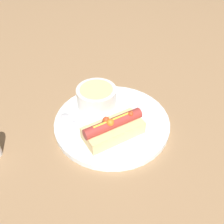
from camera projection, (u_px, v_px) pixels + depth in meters
The scene contains 5 objects.
ground_plane at pixel (112, 125), 0.67m from camera, with size 4.00×4.00×0.00m, color #93704C.
dinner_plate at pixel (112, 123), 0.66m from camera, with size 0.29×0.29×0.02m.
hot_dog at pixel (113, 128), 0.61m from camera, with size 0.15×0.09×0.06m.
soup_bowl at pixel (97, 96), 0.69m from camera, with size 0.10×0.10×0.05m.
spoon at pixel (73, 120), 0.65m from camera, with size 0.11×0.12×0.01m.
Camera 1 is at (-0.14, -0.45, 0.47)m, focal length 42.00 mm.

